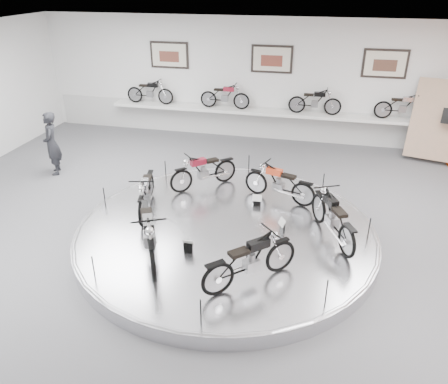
% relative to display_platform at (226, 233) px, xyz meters
% --- Properties ---
extents(floor, '(16.00, 16.00, 0.00)m').
position_rel_display_platform_xyz_m(floor, '(0.00, -0.30, -0.15)').
color(floor, '#505052').
rests_on(floor, ground).
extents(ceiling, '(16.00, 16.00, 0.00)m').
position_rel_display_platform_xyz_m(ceiling, '(0.00, -0.30, 3.85)').
color(ceiling, white).
rests_on(ceiling, wall_back).
extents(wall_back, '(16.00, 0.00, 16.00)m').
position_rel_display_platform_xyz_m(wall_back, '(0.00, 6.70, 1.85)').
color(wall_back, white).
rests_on(wall_back, floor).
extents(dado_band, '(15.68, 0.04, 1.10)m').
position_rel_display_platform_xyz_m(dado_band, '(0.00, 6.68, 0.40)').
color(dado_band, '#BCBCBA').
rests_on(dado_band, floor).
extents(display_platform, '(6.40, 6.40, 0.30)m').
position_rel_display_platform_xyz_m(display_platform, '(0.00, 0.00, 0.00)').
color(display_platform, silver).
rests_on(display_platform, floor).
extents(platform_rim, '(6.40, 6.40, 0.10)m').
position_rel_display_platform_xyz_m(platform_rim, '(0.00, 0.00, 0.12)').
color(platform_rim, '#B2B2BA').
rests_on(platform_rim, display_platform).
extents(shelf, '(11.00, 0.55, 0.10)m').
position_rel_display_platform_xyz_m(shelf, '(0.00, 6.40, 0.85)').
color(shelf, silver).
rests_on(shelf, wall_back).
extents(poster_left, '(1.35, 0.06, 0.88)m').
position_rel_display_platform_xyz_m(poster_left, '(-3.50, 6.66, 2.55)').
color(poster_left, beige).
rests_on(poster_left, wall_back).
extents(poster_center, '(1.35, 0.06, 0.88)m').
position_rel_display_platform_xyz_m(poster_center, '(0.00, 6.66, 2.55)').
color(poster_center, beige).
rests_on(poster_center, wall_back).
extents(poster_right, '(1.35, 0.06, 0.88)m').
position_rel_display_platform_xyz_m(poster_right, '(3.50, 6.66, 2.55)').
color(poster_right, beige).
rests_on(poster_right, wall_back).
extents(shelf_bike_a, '(1.22, 0.43, 0.73)m').
position_rel_display_platform_xyz_m(shelf_bike_a, '(-4.20, 6.40, 1.27)').
color(shelf_bike_a, black).
rests_on(shelf_bike_a, shelf).
extents(shelf_bike_b, '(1.22, 0.43, 0.73)m').
position_rel_display_platform_xyz_m(shelf_bike_b, '(-1.50, 6.40, 1.27)').
color(shelf_bike_b, maroon).
rests_on(shelf_bike_b, shelf).
extents(shelf_bike_c, '(1.22, 0.43, 0.73)m').
position_rel_display_platform_xyz_m(shelf_bike_c, '(1.50, 6.40, 1.27)').
color(shelf_bike_c, black).
rests_on(shelf_bike_c, shelf).
extents(shelf_bike_d, '(1.22, 0.43, 0.73)m').
position_rel_display_platform_xyz_m(shelf_bike_d, '(4.20, 6.40, 1.27)').
color(shelf_bike_d, '#BBBABF').
rests_on(shelf_bike_d, shelf).
extents(bike_a, '(1.64, 1.01, 0.91)m').
position_rel_display_platform_xyz_m(bike_a, '(0.95, 1.53, 0.60)').
color(bike_a, red).
rests_on(bike_a, display_platform).
extents(bike_b, '(1.53, 1.47, 0.92)m').
position_rel_display_platform_xyz_m(bike_b, '(-0.98, 1.80, 0.61)').
color(bike_b, maroon).
rests_on(bike_b, display_platform).
extents(bike_c, '(0.92, 1.70, 0.95)m').
position_rel_display_platform_xyz_m(bike_c, '(-1.92, 0.31, 0.62)').
color(bike_c, '#BBBABF').
rests_on(bike_c, display_platform).
extents(bike_d, '(1.37, 1.91, 1.07)m').
position_rel_display_platform_xyz_m(bike_d, '(-1.17, -1.37, 0.68)').
color(bike_d, black).
rests_on(bike_d, display_platform).
extents(bike_e, '(1.58, 1.54, 0.96)m').
position_rel_display_platform_xyz_m(bike_e, '(0.83, -1.72, 0.63)').
color(bike_e, black).
rests_on(bike_e, display_platform).
extents(bike_f, '(1.26, 1.78, 0.99)m').
position_rel_display_platform_xyz_m(bike_f, '(2.20, 0.09, 0.65)').
color(bike_f, black).
rests_on(bike_f, display_platform).
extents(visitor, '(0.69, 0.78, 1.80)m').
position_rel_display_platform_xyz_m(visitor, '(-5.56, 2.32, 0.75)').
color(visitor, black).
rests_on(visitor, floor).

